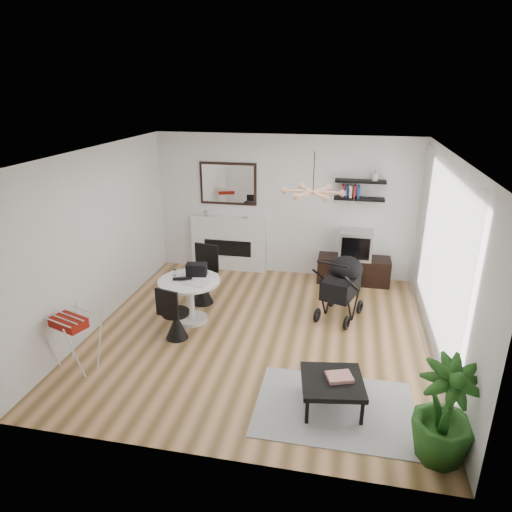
% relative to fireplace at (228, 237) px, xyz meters
% --- Properties ---
extents(floor, '(5.00, 5.00, 0.00)m').
position_rel_fireplace_xyz_m(floor, '(1.10, -2.42, -0.69)').
color(floor, brown).
rests_on(floor, ground).
extents(ceiling, '(5.00, 5.00, 0.00)m').
position_rel_fireplace_xyz_m(ceiling, '(1.10, -2.42, 2.01)').
color(ceiling, white).
rests_on(ceiling, wall_back).
extents(wall_back, '(5.00, 0.00, 5.00)m').
position_rel_fireplace_xyz_m(wall_back, '(1.10, 0.08, 0.66)').
color(wall_back, white).
rests_on(wall_back, floor).
extents(wall_left, '(0.00, 5.00, 5.00)m').
position_rel_fireplace_xyz_m(wall_left, '(-1.40, -2.42, 0.66)').
color(wall_left, white).
rests_on(wall_left, floor).
extents(wall_right, '(0.00, 5.00, 5.00)m').
position_rel_fireplace_xyz_m(wall_right, '(3.60, -2.42, 0.66)').
color(wall_right, white).
rests_on(wall_right, floor).
extents(sheer_curtain, '(0.04, 3.60, 2.60)m').
position_rel_fireplace_xyz_m(sheer_curtain, '(3.50, -2.22, 0.66)').
color(sheer_curtain, white).
rests_on(sheer_curtain, wall_right).
extents(fireplace, '(1.50, 0.17, 2.16)m').
position_rel_fireplace_xyz_m(fireplace, '(0.00, 0.00, 0.00)').
color(fireplace, white).
rests_on(fireplace, floor).
extents(shelf_lower, '(0.90, 0.25, 0.04)m').
position_rel_fireplace_xyz_m(shelf_lower, '(2.48, -0.05, 0.91)').
color(shelf_lower, black).
rests_on(shelf_lower, wall_back).
extents(shelf_upper, '(0.90, 0.25, 0.04)m').
position_rel_fireplace_xyz_m(shelf_upper, '(2.48, -0.05, 1.23)').
color(shelf_upper, black).
rests_on(shelf_upper, wall_back).
extents(pendant_lamp, '(0.90, 0.90, 0.10)m').
position_rel_fireplace_xyz_m(pendant_lamp, '(1.80, -2.12, 1.46)').
color(pendant_lamp, tan).
rests_on(pendant_lamp, ceiling).
extents(tv_console, '(1.34, 0.47, 0.50)m').
position_rel_fireplace_xyz_m(tv_console, '(2.48, -0.17, -0.43)').
color(tv_console, black).
rests_on(tv_console, floor).
extents(crt_tv, '(0.60, 0.52, 0.52)m').
position_rel_fireplace_xyz_m(crt_tv, '(2.48, -0.17, 0.08)').
color(crt_tv, '#B5B5B7').
rests_on(crt_tv, tv_console).
extents(dining_table, '(0.97, 0.97, 0.71)m').
position_rel_fireplace_xyz_m(dining_table, '(-0.04, -2.23, -0.22)').
color(dining_table, white).
rests_on(dining_table, floor).
extents(laptop, '(0.34, 0.28, 0.02)m').
position_rel_fireplace_xyz_m(laptop, '(-0.13, -2.28, 0.03)').
color(laptop, black).
rests_on(laptop, dining_table).
extents(black_bag, '(0.35, 0.24, 0.19)m').
position_rel_fireplace_xyz_m(black_bag, '(0.01, -2.02, 0.12)').
color(black_bag, black).
rests_on(black_bag, dining_table).
extents(newspaper, '(0.39, 0.34, 0.01)m').
position_rel_fireplace_xyz_m(newspaper, '(0.12, -2.31, 0.03)').
color(newspaper, silver).
rests_on(newspaper, dining_table).
extents(drinking_glass, '(0.06, 0.06, 0.10)m').
position_rel_fireplace_xyz_m(drinking_glass, '(-0.32, -2.11, 0.07)').
color(drinking_glass, white).
rests_on(drinking_glass, dining_table).
extents(chair_far, '(0.50, 0.51, 1.00)m').
position_rel_fireplace_xyz_m(chair_far, '(-0.06, -1.56, -0.37)').
color(chair_far, black).
rests_on(chair_far, floor).
extents(chair_near, '(0.43, 0.45, 0.86)m').
position_rel_fireplace_xyz_m(chair_near, '(-0.08, -2.79, -0.41)').
color(chair_near, black).
rests_on(chair_near, floor).
extents(drying_rack, '(0.67, 0.64, 0.80)m').
position_rel_fireplace_xyz_m(drying_rack, '(-1.08, -3.78, -0.27)').
color(drying_rack, white).
rests_on(drying_rack, floor).
extents(stroller, '(0.80, 0.99, 1.10)m').
position_rel_fireplace_xyz_m(stroller, '(2.29, -1.57, -0.22)').
color(stroller, black).
rests_on(stroller, floor).
extents(rug, '(1.82, 1.31, 0.01)m').
position_rel_fireplace_xyz_m(rug, '(2.29, -3.92, -0.68)').
color(rug, gray).
rests_on(rug, floor).
extents(coffee_table, '(0.80, 0.80, 0.36)m').
position_rel_fireplace_xyz_m(coffee_table, '(2.25, -3.89, -0.35)').
color(coffee_table, black).
rests_on(coffee_table, rug).
extents(magazines, '(0.35, 0.31, 0.04)m').
position_rel_fireplace_xyz_m(magazines, '(2.33, -3.85, -0.29)').
color(magazines, '#DF4737').
rests_on(magazines, coffee_table).
extents(potted_plant, '(0.74, 0.74, 1.11)m').
position_rel_fireplace_xyz_m(potted_plant, '(3.35, -4.46, -0.13)').
color(potted_plant, '#1F5117').
rests_on(potted_plant, floor).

